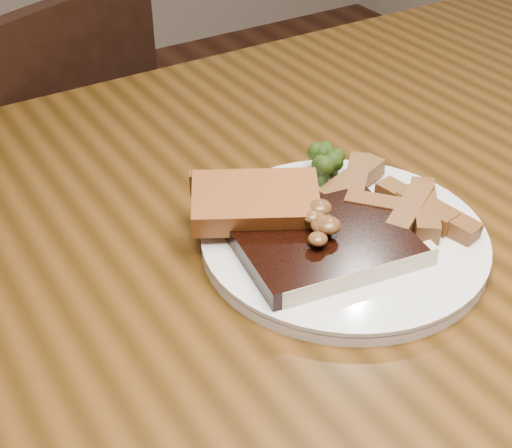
% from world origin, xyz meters
% --- Properties ---
extents(dining_table, '(1.60, 0.90, 0.75)m').
position_xyz_m(dining_table, '(0.00, 0.00, 0.66)').
color(dining_table, '#482B0E').
rests_on(dining_table, ground).
extents(chair_far, '(0.53, 0.53, 0.85)m').
position_xyz_m(chair_far, '(-0.08, 0.62, 0.46)').
color(chair_far, black).
rests_on(chair_far, ground).
extents(plate, '(0.32, 0.32, 0.01)m').
position_xyz_m(plate, '(0.06, -0.04, 0.76)').
color(plate, silver).
rests_on(plate, dining_table).
extents(steak, '(0.17, 0.14, 0.02)m').
position_xyz_m(steak, '(0.03, -0.05, 0.77)').
color(steak, black).
rests_on(steak, plate).
extents(steak_bone, '(0.16, 0.04, 0.02)m').
position_xyz_m(steak_bone, '(0.03, -0.11, 0.77)').
color(steak_bone, beige).
rests_on(steak_bone, plate).
extents(mushroom_pile, '(0.07, 0.07, 0.03)m').
position_xyz_m(mushroom_pile, '(0.03, -0.05, 0.80)').
color(mushroom_pile, brown).
rests_on(mushroom_pile, steak).
extents(garlic_bread, '(0.14, 0.12, 0.03)m').
position_xyz_m(garlic_bread, '(-0.01, 0.01, 0.78)').
color(garlic_bread, brown).
rests_on(garlic_bread, plate).
extents(potato_wedges, '(0.12, 0.12, 0.02)m').
position_xyz_m(potato_wedges, '(0.13, -0.03, 0.77)').
color(potato_wedges, brown).
rests_on(potato_wedges, plate).
extents(broccoli_cluster, '(0.06, 0.06, 0.04)m').
position_xyz_m(broccoli_cluster, '(0.11, 0.04, 0.78)').
color(broccoli_cluster, '#253B0D').
rests_on(broccoli_cluster, plate).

